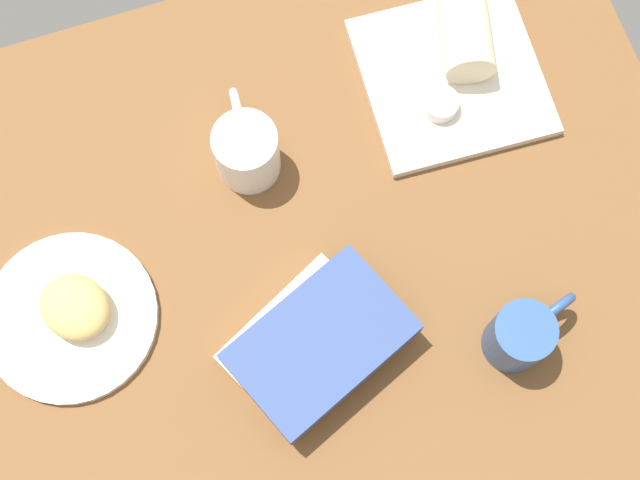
{
  "coord_description": "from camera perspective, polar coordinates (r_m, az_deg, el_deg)",
  "views": [
    {
      "loc": [
        -7.98,
        -30.29,
        122.63
      ],
      "look_at": [
        2.78,
        2.21,
        7.0
      ],
      "focal_mm": 51.4,
      "sensor_mm": 36.0,
      "label": 1
    }
  ],
  "objects": [
    {
      "name": "second_mug",
      "position": [
        1.23,
        -4.62,
        5.65
      ],
      "size": [
        8.75,
        13.76,
        9.44
      ],
      "color": "white",
      "rests_on": "dining_table"
    },
    {
      "name": "dining_table",
      "position": [
        1.25,
        -0.89,
        -1.96
      ],
      "size": [
        110.0,
        90.0,
        4.0
      ],
      "primitive_type": "cube",
      "color": "brown",
      "rests_on": "ground"
    },
    {
      "name": "scone_pastry",
      "position": [
        1.22,
        -15.02,
        -4.06
      ],
      "size": [
        12.23,
        12.6,
        4.67
      ],
      "primitive_type": "ellipsoid",
      "rotation": [
        0.0,
        0.0,
        5.29
      ],
      "color": "tan",
      "rests_on": "round_plate"
    },
    {
      "name": "round_plate",
      "position": [
        1.25,
        -15.25,
        -4.66
      ],
      "size": [
        22.85,
        22.85,
        1.4
      ],
      "primitive_type": "cylinder",
      "color": "white",
      "rests_on": "dining_table"
    },
    {
      "name": "book_stack",
      "position": [
        1.17,
        -0.49,
        -6.33
      ],
      "size": [
        26.33,
        22.3,
        6.41
      ],
      "color": "beige",
      "rests_on": "dining_table"
    },
    {
      "name": "square_plate",
      "position": [
        1.33,
        8.19,
        10.03
      ],
      "size": [
        25.8,
        25.8,
        1.6
      ],
      "primitive_type": "cube",
      "rotation": [
        0.0,
        0.0,
        -0.05
      ],
      "color": "silver",
      "rests_on": "dining_table"
    },
    {
      "name": "sauce_cup",
      "position": [
        1.29,
        7.52,
        8.4
      ],
      "size": [
        4.96,
        4.96,
        2.29
      ],
      "color": "silver",
      "rests_on": "square_plate"
    },
    {
      "name": "coffee_mug",
      "position": [
        1.18,
        12.46,
        -5.77
      ],
      "size": [
        12.74,
        7.79,
        9.87
      ],
      "color": "#2D518C",
      "rests_on": "dining_table"
    },
    {
      "name": "breakfast_wrap",
      "position": [
        1.31,
        9.08,
        12.46
      ],
      "size": [
        9.64,
        12.85,
        7.08
      ],
      "primitive_type": "cylinder",
      "rotation": [
        1.57,
        0.0,
        2.9
      ],
      "color": "beige",
      "rests_on": "square_plate"
    }
  ]
}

